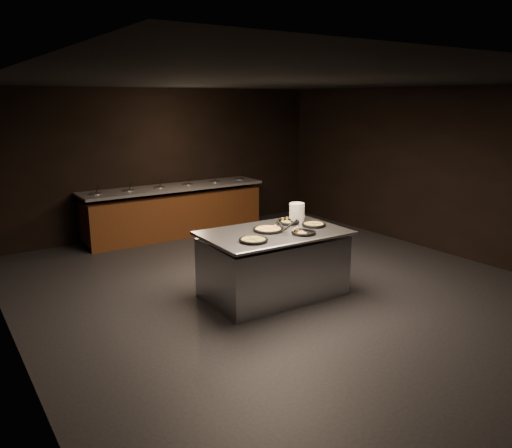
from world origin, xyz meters
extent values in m
cube|color=black|center=(0.00, 0.00, -0.01)|extent=(7.00, 8.00, 0.01)
cube|color=black|center=(0.00, 0.00, 2.90)|extent=(7.00, 8.00, 0.01)
cube|color=black|center=(0.00, 4.00, 1.45)|extent=(7.00, 0.01, 2.90)
cube|color=black|center=(-3.50, 0.00, 1.45)|extent=(0.01, 8.00, 2.90)
cube|color=black|center=(3.50, 0.00, 1.45)|extent=(0.01, 8.00, 2.90)
cube|color=#4D2A12|center=(0.00, 3.58, 0.43)|extent=(3.60, 0.75, 0.85)
cube|color=slate|center=(0.00, 3.58, 0.97)|extent=(3.70, 0.83, 0.05)
cube|color=#3E180E|center=(0.00, 3.58, 0.04)|extent=(3.60, 0.69, 0.08)
cylinder|color=#B0B2B7|center=(-1.55, 3.58, 0.98)|extent=(0.22, 0.22, 0.08)
cylinder|color=#406729|center=(-1.55, 3.58, 1.00)|extent=(0.19, 0.19, 0.02)
cylinder|color=black|center=(-1.52, 3.56, 1.09)|extent=(0.04, 0.10, 0.19)
cylinder|color=#B0B2B7|center=(-0.93, 3.58, 0.98)|extent=(0.22, 0.22, 0.08)
cylinder|color=#406729|center=(-0.93, 3.58, 1.00)|extent=(0.19, 0.19, 0.02)
cylinder|color=black|center=(-0.90, 3.56, 1.09)|extent=(0.04, 0.10, 0.19)
cylinder|color=#B0B2B7|center=(-0.31, 3.58, 0.98)|extent=(0.22, 0.22, 0.08)
cylinder|color=#406729|center=(-0.31, 3.58, 1.00)|extent=(0.19, 0.19, 0.02)
cylinder|color=black|center=(-0.28, 3.56, 1.09)|extent=(0.04, 0.10, 0.19)
cylinder|color=#B0B2B7|center=(0.31, 3.58, 0.98)|extent=(0.22, 0.22, 0.08)
cylinder|color=#406729|center=(0.31, 3.58, 1.00)|extent=(0.19, 0.19, 0.02)
cylinder|color=black|center=(0.34, 3.56, 1.09)|extent=(0.04, 0.10, 0.19)
cylinder|color=#B0B2B7|center=(0.93, 3.58, 0.98)|extent=(0.22, 0.22, 0.08)
cylinder|color=#406729|center=(0.93, 3.58, 1.00)|extent=(0.19, 0.19, 0.02)
cylinder|color=black|center=(0.96, 3.56, 1.09)|extent=(0.04, 0.10, 0.19)
cylinder|color=#B0B2B7|center=(1.55, 3.58, 0.98)|extent=(0.22, 0.22, 0.08)
cylinder|color=#406729|center=(1.55, 3.58, 1.00)|extent=(0.19, 0.19, 0.02)
cylinder|color=black|center=(1.58, 3.56, 1.09)|extent=(0.04, 0.10, 0.19)
cube|color=#B0B2B7|center=(-0.24, -0.14, 0.42)|extent=(1.88, 1.18, 0.83)
cube|color=#B0B2B7|center=(-0.24, -0.14, 0.90)|extent=(1.96, 1.26, 0.04)
cylinder|color=#B0B2B7|center=(-0.24, -0.74, 0.90)|extent=(1.93, 0.10, 0.04)
cylinder|color=white|center=(0.43, 0.19, 1.05)|extent=(0.23, 0.23, 0.25)
cylinder|color=black|center=(-0.74, -0.40, 0.93)|extent=(0.35, 0.35, 0.01)
torus|color=black|center=(-0.74, -0.40, 0.95)|extent=(0.37, 0.37, 0.04)
torus|color=#A47A2A|center=(-0.74, -0.40, 0.95)|extent=(0.31, 0.31, 0.03)
cylinder|color=tan|center=(-0.74, -0.40, 0.95)|extent=(0.27, 0.27, 0.02)
cube|color=black|center=(-0.74, -0.40, 0.96)|extent=(0.04, 0.27, 0.00)
cube|color=black|center=(-0.74, -0.40, 0.96)|extent=(0.27, 0.04, 0.00)
cylinder|color=black|center=(-0.28, -0.07, 0.93)|extent=(0.40, 0.40, 0.01)
torus|color=black|center=(-0.28, -0.07, 0.95)|extent=(0.42, 0.42, 0.04)
torus|color=#A47A2A|center=(-0.28, -0.07, 0.95)|extent=(0.36, 0.36, 0.03)
cylinder|color=#E9AB55|center=(-0.28, -0.07, 0.95)|extent=(0.32, 0.32, 0.02)
cube|color=black|center=(-0.28, -0.07, 0.96)|extent=(0.01, 0.32, 0.00)
cube|color=black|center=(-0.28, -0.07, 0.96)|extent=(0.32, 0.01, 0.00)
cylinder|color=black|center=(0.21, 0.12, 0.93)|extent=(0.31, 0.31, 0.01)
torus|color=black|center=(0.21, 0.12, 0.95)|extent=(0.34, 0.34, 0.04)
cylinder|color=black|center=(0.02, -0.46, 0.93)|extent=(0.31, 0.31, 0.01)
torus|color=black|center=(0.02, -0.46, 0.95)|extent=(0.33, 0.33, 0.04)
cylinder|color=black|center=(0.42, -0.21, 0.93)|extent=(0.32, 0.32, 0.01)
torus|color=black|center=(0.42, -0.21, 0.95)|extent=(0.34, 0.34, 0.04)
torus|color=#A47A2A|center=(0.42, -0.21, 0.95)|extent=(0.28, 0.28, 0.03)
cylinder|color=tan|center=(0.42, -0.21, 0.95)|extent=(0.24, 0.24, 0.02)
cube|color=black|center=(0.42, -0.21, 0.96)|extent=(0.10, 0.22, 0.00)
cube|color=black|center=(0.42, -0.21, 0.96)|extent=(0.22, 0.10, 0.00)
cube|color=#B0B2B7|center=(-0.19, -0.06, 0.95)|extent=(0.11, 0.12, 0.00)
cylinder|color=black|center=(-0.16, -0.21, 1.02)|extent=(0.05, 0.19, 0.12)
cylinder|color=#B0B2B7|center=(-0.18, -0.14, 0.97)|extent=(0.03, 0.10, 0.08)
cube|color=#B0B2B7|center=(0.02, -0.38, 0.95)|extent=(0.13, 0.11, 0.00)
cylinder|color=black|center=(-0.15, -0.37, 1.03)|extent=(0.22, 0.05, 0.14)
cylinder|color=#B0B2B7|center=(-0.06, -0.38, 0.98)|extent=(0.12, 0.02, 0.09)
camera|label=1|loc=(-4.11, -5.46, 2.67)|focal=35.00mm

